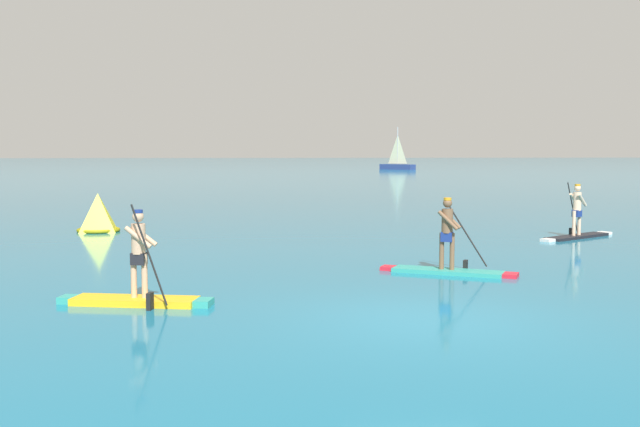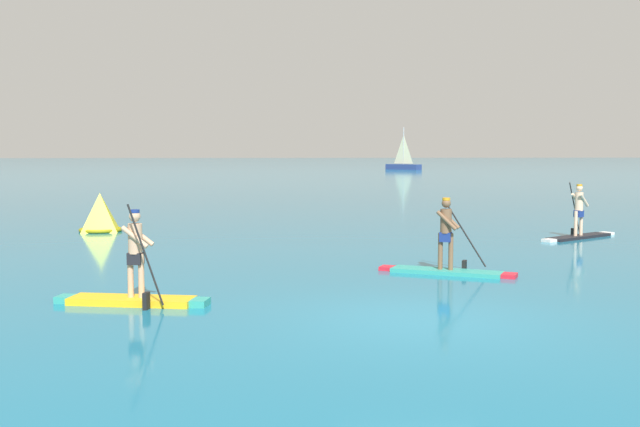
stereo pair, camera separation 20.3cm
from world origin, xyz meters
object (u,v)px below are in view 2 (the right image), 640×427
object	(u,v)px
paddleboarder_near_left	(134,285)
paddleboarder_far_right	(579,225)
sailboat_right_horizon	(403,164)
race_marker_buoy	(100,214)
paddleboarder_mid_center	(447,257)

from	to	relation	value
paddleboarder_near_left	paddleboarder_far_right	xyz separation A→B (m)	(12.50, 9.69, 0.05)
sailboat_right_horizon	race_marker_buoy	bearing A→B (deg)	119.82
paddleboarder_far_right	sailboat_right_horizon	world-z (taller)	sailboat_right_horizon
paddleboarder_near_left	paddleboarder_mid_center	size ratio (longest dim) A/B	0.97
paddleboarder_near_left	sailboat_right_horizon	bearing A→B (deg)	88.31
paddleboarder_far_right	race_marker_buoy	size ratio (longest dim) A/B	1.82
paddleboarder_far_right	paddleboarder_near_left	bearing A→B (deg)	-176.32
paddleboarder_far_right	race_marker_buoy	world-z (taller)	paddleboarder_far_right
paddleboarder_mid_center	race_marker_buoy	distance (m)	13.91
paddleboarder_near_left	sailboat_right_horizon	xyz separation A→B (m)	(21.18, 89.49, 0.37)
paddleboarder_near_left	paddleboarder_mid_center	distance (m)	7.28
paddleboarder_far_right	sailboat_right_horizon	size ratio (longest dim) A/B	0.54
paddleboarder_far_right	sailboat_right_horizon	bearing A→B (deg)	49.67
race_marker_buoy	paddleboarder_near_left	bearing A→B (deg)	-75.61
paddleboarder_mid_center	race_marker_buoy	size ratio (longest dim) A/B	1.76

